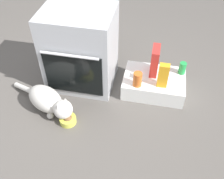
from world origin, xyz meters
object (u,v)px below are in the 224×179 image
Objects in this scene: oven at (81,49)px; food_bowl at (68,119)px; soda_can at (182,68)px; sauce_jar at (138,79)px; pantry_cabinet at (154,84)px; juice_carton at (163,75)px; cat at (48,101)px; cereal_box at (155,61)px.

oven is 5.27× the size of food_bowl.
oven is 6.46× the size of soda_can.
pantry_cabinet is at bearing 43.12° from sauce_jar.
juice_carton is at bearing -55.09° from pantry_cabinet.
cat is 1.04m from juice_carton.
pantry_cabinet is 1.01m from cat.
cereal_box reaches higher than pantry_cabinet.
cereal_box reaches higher than cat.
juice_carton is 0.19m from cereal_box.
cereal_box reaches higher than food_bowl.
pantry_cabinet is 0.82× the size of cat.
food_bowl is 0.53× the size of cereal_box.
pantry_cabinet is (0.71, 0.00, -0.30)m from oven.
soda_can reaches higher than pantry_cabinet.
juice_carton reaches higher than food_bowl.
oven reaches higher than cereal_box.
pantry_cabinet is at bearing 124.91° from juice_carton.
sauce_jar is at bearing -14.06° from oven.
oven is 5.54× the size of sauce_jar.
food_bowl is 0.24m from cat.
juice_carton reaches higher than cat.
sauce_jar is at bearing -147.27° from soda_can.
juice_carton is at bearing 30.92° from food_bowl.
sauce_jar is at bearing -121.73° from cereal_box.
soda_can is (1.15, 0.57, 0.10)m from cat.
oven reaches higher than pantry_cabinet.
oven is 1.09× the size of cat.
cereal_box is at bearing 57.31° from cat.
pantry_cabinet is 0.24m from juice_carton.
food_bowl is 1.23× the size of soda_can.
soda_can reaches higher than food_bowl.
oven is 0.66m from food_bowl.
pantry_cabinet is at bearing -155.15° from soda_can.
food_bowl is 0.96m from cereal_box.
oven reaches higher than soda_can.
cereal_box is (0.69, 0.07, -0.08)m from oven.
juice_carton is 0.86× the size of cereal_box.
cat is at bearing -159.69° from juice_carton.
pantry_cabinet is 4.86× the size of soda_can.
sauce_jar reaches higher than food_bowl.
cereal_box is at bearing 42.93° from food_bowl.
oven is at bearing 91.65° from food_bowl.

